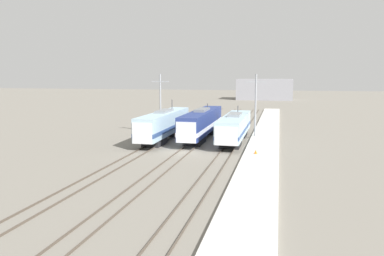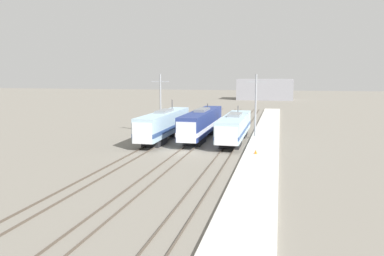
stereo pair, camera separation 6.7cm
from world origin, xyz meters
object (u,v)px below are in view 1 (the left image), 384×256
traffic_cone (256,152)px  catenary_tower_right (256,104)px  locomotive_far_left (163,125)px  catenary_tower_left (160,103)px  locomotive_far_right (234,127)px  locomotive_center (201,123)px

traffic_cone → catenary_tower_right: bearing=94.1°
locomotive_far_left → traffic_cone: 16.05m
locomotive_far_left → catenary_tower_left: bearing=112.5°
locomotive_far_left → locomotive_far_right: 10.10m
catenary_tower_right → traffic_cone: size_ratio=18.99×
locomotive_center → catenary_tower_left: bearing=164.9°
locomotive_center → catenary_tower_left: size_ratio=2.08×
locomotive_far_left → traffic_cone: bearing=-31.3°
locomotive_far_right → catenary_tower_right: size_ratio=1.87×
locomotive_far_left → catenary_tower_left: (-1.83, 4.42, 2.85)m
catenary_tower_left → locomotive_far_right: bearing=-16.1°
locomotive_center → catenary_tower_left: 7.65m
locomotive_center → traffic_cone: 13.96m
catenary_tower_right → traffic_cone: bearing=-85.9°
locomotive_far_right → catenary_tower_left: (-11.89, 3.44, 3.03)m
locomotive_far_left → locomotive_center: (5.03, 2.56, 0.03)m
locomotive_far_right → catenary_tower_right: 5.31m
locomotive_far_right → catenary_tower_left: bearing=163.9°
locomotive_center → catenary_tower_right: catenary_tower_right is taller
catenary_tower_right → catenary_tower_left: bearing=180.0°
locomotive_far_right → catenary_tower_left: catenary_tower_left is taller
locomotive_center → catenary_tower_right: (7.71, 1.86, 2.82)m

